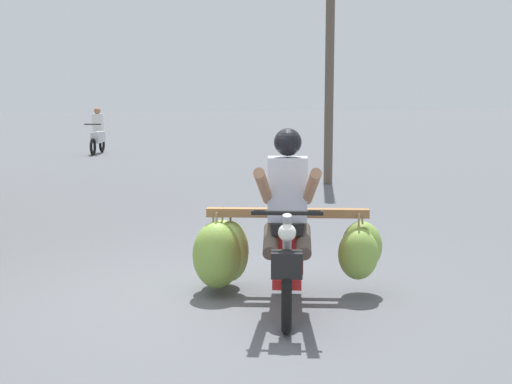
{
  "coord_description": "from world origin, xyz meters",
  "views": [
    {
      "loc": [
        -1.21,
        -5.92,
        1.9
      ],
      "look_at": [
        0.65,
        0.72,
        0.9
      ],
      "focal_mm": 49.23,
      "sensor_mm": 36.0,
      "label": 1
    }
  ],
  "objects": [
    {
      "name": "motorbike_distant_ahead_left",
      "position": [
        -0.1,
        15.88,
        0.57
      ],
      "size": [
        0.67,
        1.57,
        1.4
      ],
      "color": "black",
      "rests_on": "ground"
    },
    {
      "name": "utility_pole",
      "position": [
        4.07,
        7.45,
        2.88
      ],
      "size": [
        0.18,
        0.18,
        5.75
      ],
      "primitive_type": "cylinder",
      "color": "brown",
      "rests_on": "ground"
    },
    {
      "name": "motorbike_main_loaded",
      "position": [
        0.6,
        0.1,
        0.5
      ],
      "size": [
        1.87,
        1.97,
        1.58
      ],
      "color": "black",
      "rests_on": "ground"
    },
    {
      "name": "ground_plane",
      "position": [
        0.0,
        0.0,
        0.0
      ],
      "size": [
        120.0,
        120.0,
        0.0
      ],
      "primitive_type": "plane",
      "color": "#56595E"
    }
  ]
}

